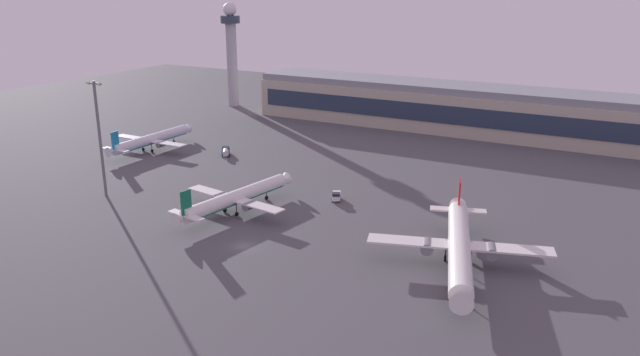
{
  "coord_description": "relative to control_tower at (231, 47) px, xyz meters",
  "views": [
    {
      "loc": [
        69.2,
        -94.61,
        51.98
      ],
      "look_at": [
        -2.17,
        36.35,
        4.0
      ],
      "focal_mm": 34.87,
      "sensor_mm": 36.0,
      "label": 1
    }
  ],
  "objects": [
    {
      "name": "airplane_far_stand",
      "position": [
        20.61,
        -72.21,
        -21.11
      ],
      "size": [
        27.51,
        35.4,
        9.1
      ],
      "rotation": [
        0.0,
        0.0,
        -0.02
      ],
      "color": "silver",
      "rests_on": "ground"
    },
    {
      "name": "airplane_mid_apron",
      "position": [
        130.52,
        -107.5,
        -20.23
      ],
      "size": [
        34.22,
        43.53,
        11.43
      ],
      "rotation": [
        0.0,
        0.0,
        3.44
      ],
      "color": "silver",
      "rests_on": "ground"
    },
    {
      "name": "baggage_tractor",
      "position": [
        93.48,
        -85.69,
        -23.37
      ],
      "size": [
        3.5,
        4.58,
        2.25
      ],
      "rotation": [
        0.0,
        0.0,
        3.57
      ],
      "color": "white",
      "rests_on": "ground"
    },
    {
      "name": "control_tower",
      "position": [
        0.0,
        0.0,
        0.0
      ],
      "size": [
        8.0,
        8.0,
        42.75
      ],
      "color": "#A8A8B2",
      "rests_on": "ground"
    },
    {
      "name": "apron_light_central",
      "position": [
        41.03,
        -110.21,
        -8.24
      ],
      "size": [
        4.8,
        0.9,
        28.86
      ],
      "color": "slate",
      "rests_on": "ground"
    },
    {
      "name": "terminal_building",
      "position": [
        98.46,
        0.72,
        -16.46
      ],
      "size": [
        154.12,
        22.4,
        16.4
      ],
      "color": "#B2AD99",
      "rests_on": "ground"
    },
    {
      "name": "ground_plane",
      "position": [
        89.48,
        -119.09,
        -24.55
      ],
      "size": [
        416.0,
        416.0,
        0.0
      ],
      "primitive_type": "plane",
      "color": "#4C4C51"
    },
    {
      "name": "fuel_truck",
      "position": [
        44.84,
        -65.58,
        -23.19
      ],
      "size": [
        5.44,
        6.31,
        2.35
      ],
      "rotation": [
        0.0,
        0.0,
        0.64
      ],
      "color": "#3372BF",
      "rests_on": "ground"
    },
    {
      "name": "airplane_near_gate",
      "position": [
        76.55,
        -103.99,
        -21.03
      ],
      "size": [
        28.3,
        36.22,
        9.31
      ],
      "rotation": [
        0.0,
        0.0,
        -0.15
      ],
      "color": "silver",
      "rests_on": "ground"
    }
  ]
}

